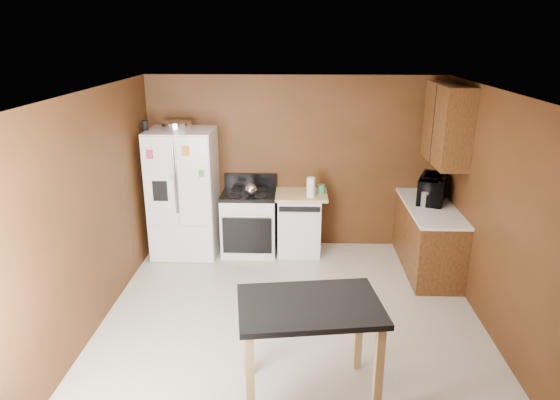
# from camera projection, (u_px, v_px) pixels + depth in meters

# --- Properties ---
(floor) EXTENTS (4.50, 4.50, 0.00)m
(floor) POSITION_uv_depth(u_px,v_px,m) (291.00, 324.00, 5.48)
(floor) COLOR beige
(floor) RESTS_ON ground
(ceiling) EXTENTS (4.50, 4.50, 0.00)m
(ceiling) POSITION_uv_depth(u_px,v_px,m) (293.00, 93.00, 4.69)
(ceiling) COLOR white
(ceiling) RESTS_ON ground
(wall_back) EXTENTS (4.20, 0.00, 4.20)m
(wall_back) POSITION_uv_depth(u_px,v_px,m) (294.00, 163.00, 7.22)
(wall_back) COLOR #5A2E17
(wall_back) RESTS_ON ground
(wall_front) EXTENTS (4.20, 0.00, 4.20)m
(wall_front) POSITION_uv_depth(u_px,v_px,m) (287.00, 351.00, 2.96)
(wall_front) COLOR #5A2E17
(wall_front) RESTS_ON ground
(wall_left) EXTENTS (0.00, 4.50, 4.50)m
(wall_left) POSITION_uv_depth(u_px,v_px,m) (90.00, 215.00, 5.16)
(wall_left) COLOR #5A2E17
(wall_left) RESTS_ON ground
(wall_right) EXTENTS (0.00, 4.50, 4.50)m
(wall_right) POSITION_uv_depth(u_px,v_px,m) (501.00, 220.00, 5.01)
(wall_right) COLOR #5A2E17
(wall_right) RESTS_ON ground
(roasting_pan) EXTENTS (0.41, 0.41, 0.10)m
(roasting_pan) POSITION_uv_depth(u_px,v_px,m) (177.00, 125.00, 6.78)
(roasting_pan) COLOR silver
(roasting_pan) RESTS_ON refrigerator
(pen_cup) EXTENTS (0.09, 0.09, 0.13)m
(pen_cup) POSITION_uv_depth(u_px,v_px,m) (145.00, 125.00, 6.68)
(pen_cup) COLOR black
(pen_cup) RESTS_ON refrigerator
(kettle) EXTENTS (0.17, 0.17, 0.17)m
(kettle) POSITION_uv_depth(u_px,v_px,m) (251.00, 190.00, 6.89)
(kettle) COLOR silver
(kettle) RESTS_ON gas_range
(paper_towel) EXTENTS (0.13, 0.13, 0.27)m
(paper_towel) POSITION_uv_depth(u_px,v_px,m) (311.00, 187.00, 6.86)
(paper_towel) COLOR white
(paper_towel) RESTS_ON dishwasher
(green_canister) EXTENTS (0.13, 0.13, 0.12)m
(green_canister) POSITION_uv_depth(u_px,v_px,m) (321.00, 189.00, 7.04)
(green_canister) COLOR #3B995B
(green_canister) RESTS_ON dishwasher
(toaster) EXTENTS (0.23, 0.32, 0.21)m
(toaster) POSITION_uv_depth(u_px,v_px,m) (428.00, 197.00, 6.53)
(toaster) COLOR silver
(toaster) RESTS_ON right_cabinets
(microwave) EXTENTS (0.59, 0.69, 0.32)m
(microwave) POSITION_uv_depth(u_px,v_px,m) (432.00, 190.00, 6.63)
(microwave) COLOR black
(microwave) RESTS_ON right_cabinets
(refrigerator) EXTENTS (0.90, 0.80, 1.80)m
(refrigerator) POSITION_uv_depth(u_px,v_px,m) (184.00, 193.00, 7.02)
(refrigerator) COLOR white
(refrigerator) RESTS_ON ground
(gas_range) EXTENTS (0.76, 0.68, 1.10)m
(gas_range) POSITION_uv_depth(u_px,v_px,m) (249.00, 221.00, 7.18)
(gas_range) COLOR white
(gas_range) RESTS_ON ground
(dishwasher) EXTENTS (0.78, 0.63, 0.89)m
(dishwasher) POSITION_uv_depth(u_px,v_px,m) (299.00, 222.00, 7.18)
(dishwasher) COLOR white
(dishwasher) RESTS_ON ground
(right_cabinets) EXTENTS (0.63, 1.58, 2.45)m
(right_cabinets) POSITION_uv_depth(u_px,v_px,m) (434.00, 204.00, 6.53)
(right_cabinets) COLOR brown
(right_cabinets) RESTS_ON ground
(island) EXTENTS (1.29, 0.95, 0.91)m
(island) POSITION_uv_depth(u_px,v_px,m) (309.00, 318.00, 4.19)
(island) COLOR black
(island) RESTS_ON ground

